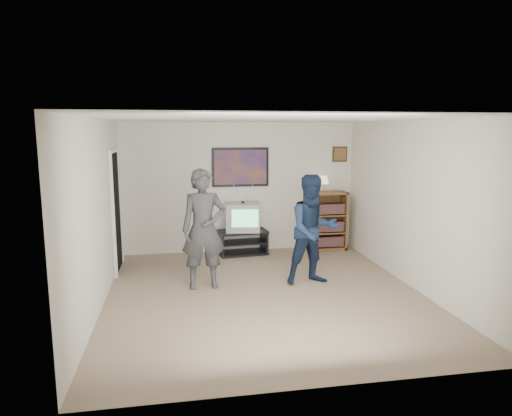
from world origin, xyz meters
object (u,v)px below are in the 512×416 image
object	(u,v)px
bookshelf	(328,221)
person_tall	(204,229)
person_short	(313,230)
media_stand	(243,242)
crt_television	(243,217)

from	to	relation	value
bookshelf	person_tall	bearing A→B (deg)	-144.46
bookshelf	person_short	world-z (taller)	person_short
person_tall	person_short	xyz separation A→B (m)	(1.66, -0.10, -0.05)
person_tall	person_short	distance (m)	1.67
media_stand	bookshelf	xyz separation A→B (m)	(1.71, 0.05, 0.35)
media_stand	bookshelf	distance (m)	1.75
crt_television	media_stand	bearing A→B (deg)	-171.49
crt_television	person_short	bearing A→B (deg)	-58.07
media_stand	crt_television	distance (m)	0.50
crt_television	person_short	size ratio (longest dim) A/B	0.37
bookshelf	person_tall	world-z (taller)	person_tall
bookshelf	person_short	size ratio (longest dim) A/B	0.68
bookshelf	person_tall	distance (m)	3.16
media_stand	bookshelf	size ratio (longest dim) A/B	0.83
person_short	bookshelf	bearing A→B (deg)	58.90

